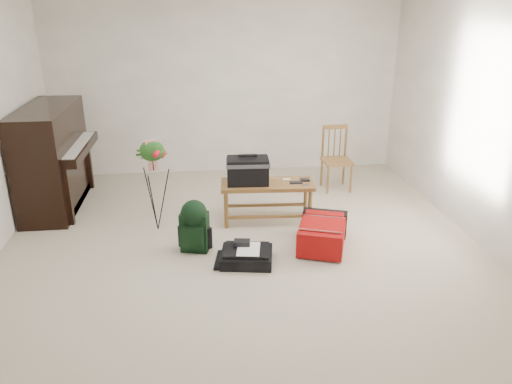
{
  "coord_description": "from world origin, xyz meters",
  "views": [
    {
      "loc": [
        -0.4,
        -4.46,
        2.45
      ],
      "look_at": [
        0.16,
        0.35,
        0.56
      ],
      "focal_mm": 35.0,
      "sensor_mm": 36.0,
      "label": 1
    }
  ],
  "objects": [
    {
      "name": "wall_back",
      "position": [
        0.0,
        2.75,
        1.25
      ],
      "size": [
        5.0,
        0.04,
        2.5
      ],
      "primitive_type": "cube",
      "color": "white",
      "rests_on": "floor"
    },
    {
      "name": "floor",
      "position": [
        0.0,
        0.0,
        0.0
      ],
      "size": [
        5.0,
        5.5,
        0.01
      ],
      "primitive_type": "cube",
      "color": "beige",
      "rests_on": "ground"
    },
    {
      "name": "red_suitcase",
      "position": [
        0.83,
        0.17,
        0.15
      ],
      "size": [
        0.65,
        0.81,
        0.29
      ],
      "rotation": [
        0.0,
        0.0,
        -0.34
      ],
      "color": "#BE1308",
      "rests_on": "floor"
    },
    {
      "name": "dining_chair",
      "position": [
        1.42,
        1.79,
        0.42
      ],
      "size": [
        0.38,
        0.38,
        0.86
      ],
      "rotation": [
        0.0,
        0.0,
        0.03
      ],
      "color": "olive",
      "rests_on": "floor"
    },
    {
      "name": "black_duffel",
      "position": [
        0.01,
        -0.13,
        0.08
      ],
      "size": [
        0.56,
        0.47,
        0.21
      ],
      "rotation": [
        0.0,
        0.0,
        -0.16
      ],
      "color": "black",
      "rests_on": "floor"
    },
    {
      "name": "green_backpack",
      "position": [
        -0.49,
        0.19,
        0.3
      ],
      "size": [
        0.31,
        0.29,
        0.55
      ],
      "rotation": [
        0.0,
        0.0,
        -0.26
      ],
      "color": "black",
      "rests_on": "floor"
    },
    {
      "name": "wall_right",
      "position": [
        2.5,
        0.0,
        1.25
      ],
      "size": [
        0.04,
        5.5,
        2.5
      ],
      "primitive_type": "cube",
      "color": "white",
      "rests_on": "floor"
    },
    {
      "name": "flower_stand",
      "position": [
        -0.91,
        0.75,
        0.52
      ],
      "size": [
        0.41,
        0.41,
        1.07
      ],
      "rotation": [
        0.0,
        0.0,
        0.25
      ],
      "color": "black",
      "rests_on": "floor"
    },
    {
      "name": "bench",
      "position": [
        0.19,
        0.84,
        0.57
      ],
      "size": [
        1.08,
        0.48,
        0.81
      ],
      "rotation": [
        0.0,
        0.0,
        -0.06
      ],
      "color": "olive",
      "rests_on": "floor"
    },
    {
      "name": "piano",
      "position": [
        -2.19,
        1.6,
        0.6
      ],
      "size": [
        0.71,
        1.5,
        1.25
      ],
      "color": "black",
      "rests_on": "floor"
    }
  ]
}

